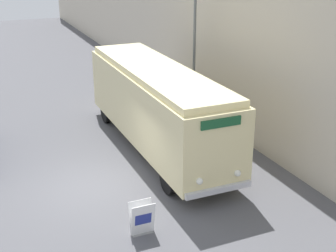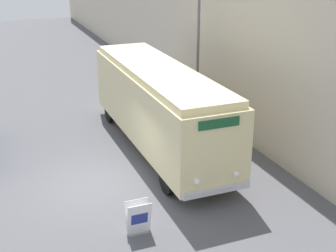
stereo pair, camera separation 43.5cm
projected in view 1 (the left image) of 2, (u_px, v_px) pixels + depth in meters
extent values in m
plane|color=#56565B|center=(95.00, 186.00, 15.96)|extent=(80.00, 80.00, 0.00)
cube|color=beige|center=(166.00, 26.00, 25.79)|extent=(0.30, 60.00, 7.04)
cylinder|color=black|center=(169.00, 179.00, 15.36)|extent=(0.28, 1.00, 1.00)
cylinder|color=black|center=(225.00, 168.00, 16.14)|extent=(0.28, 1.00, 1.00)
cylinder|color=black|center=(106.00, 112.00, 21.55)|extent=(0.28, 1.00, 1.00)
cylinder|color=black|center=(149.00, 106.00, 22.33)|extent=(0.28, 1.00, 1.00)
cube|color=beige|center=(157.00, 106.00, 18.38)|extent=(2.42, 10.04, 2.58)
cube|color=#F8E8A7|center=(156.00, 71.00, 17.87)|extent=(2.22, 9.64, 0.24)
cube|color=silver|center=(219.00, 190.00, 14.46)|extent=(2.30, 0.12, 0.20)
sphere|color=white|center=(200.00, 181.00, 14.08)|extent=(0.22, 0.22, 0.22)
sphere|color=white|center=(238.00, 173.00, 14.57)|extent=(0.22, 0.22, 0.22)
cube|color=#19512D|center=(221.00, 123.00, 13.69)|extent=(1.33, 0.06, 0.28)
cube|color=gray|center=(142.00, 233.00, 13.37)|extent=(0.63, 0.22, 0.01)
cube|color=white|center=(143.00, 220.00, 13.11)|extent=(0.70, 0.20, 1.00)
cube|color=white|center=(141.00, 217.00, 13.26)|extent=(0.70, 0.20, 1.00)
cube|color=navy|center=(143.00, 219.00, 13.09)|extent=(0.49, 0.07, 0.35)
cylinder|color=#595E60|center=(194.00, 61.00, 20.71)|extent=(0.12, 0.12, 5.77)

